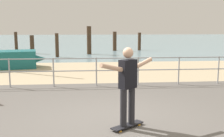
{
  "coord_description": "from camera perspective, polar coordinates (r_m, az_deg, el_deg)",
  "views": [
    {
      "loc": [
        -0.58,
        -5.97,
        2.17
      ],
      "look_at": [
        0.11,
        2.0,
        0.9
      ],
      "focal_mm": 43.37,
      "sensor_mm": 36.0,
      "label": 1
    }
  ],
  "objects": [
    {
      "name": "beach_strip",
      "position": [
        13.17,
        -2.36,
        -0.47
      ],
      "size": [
        24.0,
        6.0,
        0.04
      ],
      "primitive_type": "cube",
      "color": "tan",
      "rests_on": "ground"
    },
    {
      "name": "sea_surface",
      "position": [
        41.04,
        -4.16,
        5.97
      ],
      "size": [
        72.0,
        50.0,
        0.04
      ],
      "primitive_type": "cube",
      "color": "#75939E",
      "rests_on": "ground"
    },
    {
      "name": "railing_fence",
      "position": [
        9.7,
        -7.81,
        0.19
      ],
      "size": [
        13.72,
        0.05,
        1.05
      ],
      "color": "#9EA0A5",
      "rests_on": "ground"
    },
    {
      "name": "skateboard",
      "position": [
        5.89,
        3.26,
        -11.9
      ],
      "size": [
        0.76,
        0.64,
        0.08
      ],
      "color": "black",
      "rests_on": "ground"
    },
    {
      "name": "skateboarder",
      "position": [
        5.62,
        3.35,
        -2.83
      ],
      "size": [
        1.22,
        0.93,
        1.65
      ],
      "color": "#26262B",
      "rests_on": "skateboard"
    },
    {
      "name": "groyne_post_0",
      "position": [
        26.27,
        -19.58,
        5.53
      ],
      "size": [
        0.28,
        0.28,
        1.61
      ],
      "primitive_type": "cylinder",
      "color": "#422D1E",
      "rests_on": "ground"
    },
    {
      "name": "groyne_post_1",
      "position": [
        21.99,
        -16.5,
        4.87
      ],
      "size": [
        0.32,
        0.32,
        1.44
      ],
      "primitive_type": "cylinder",
      "color": "#422D1E",
      "rests_on": "ground"
    },
    {
      "name": "groyne_post_2",
      "position": [
        19.05,
        -11.52,
        4.81
      ],
      "size": [
        0.25,
        0.25,
        1.66
      ],
      "primitive_type": "cylinder",
      "color": "#422D1E",
      "rests_on": "ground"
    },
    {
      "name": "groyne_post_3",
      "position": [
        20.65,
        -4.86,
        5.92
      ],
      "size": [
        0.34,
        0.34,
        2.13
      ],
      "primitive_type": "cylinder",
      "color": "#422D1E",
      "rests_on": "ground"
    },
    {
      "name": "groyne_post_4",
      "position": [
        23.48,
        0.56,
        5.76
      ],
      "size": [
        0.33,
        0.33,
        1.67
      ],
      "primitive_type": "cylinder",
      "color": "#422D1E",
      "rests_on": "ground"
    },
    {
      "name": "groyne_post_5",
      "position": [
        24.03,
        5.79,
        5.68
      ],
      "size": [
        0.27,
        0.27,
        1.57
      ],
      "primitive_type": "cylinder",
      "color": "#422D1E",
      "rests_on": "ground"
    }
  ]
}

